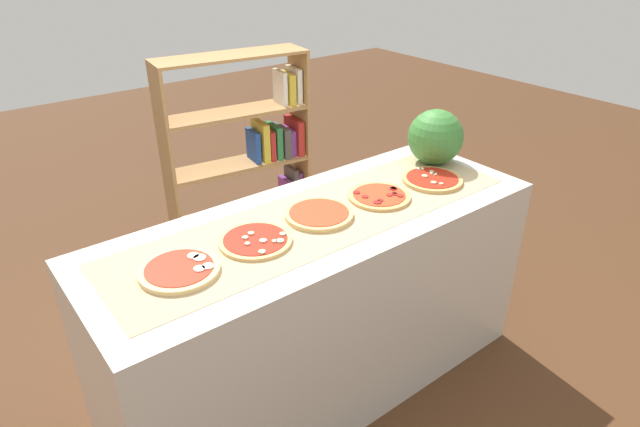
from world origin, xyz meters
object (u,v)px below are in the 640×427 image
at_px(pizza_mushroom_1, 256,240).
at_px(watermelon, 435,137).
at_px(pizza_plain_2, 319,214).
at_px(bookshelf, 257,166).
at_px(pizza_mushroom_4, 432,179).
at_px(pizza_mozzarella_0, 180,270).
at_px(pizza_pepperoni_3, 379,196).

xyz_separation_m(pizza_mushroom_1, watermelon, (1.19, 0.12, 0.13)).
height_order(pizza_plain_2, watermelon, watermelon).
bearing_deg(bookshelf, watermelon, -69.40).
relative_size(pizza_plain_2, watermelon, 1.04).
bearing_deg(pizza_mushroom_1, bookshelf, 58.30).
height_order(pizza_mushroom_4, watermelon, watermelon).
height_order(pizza_mozzarella_0, pizza_plain_2, pizza_mozzarella_0).
height_order(pizza_pepperoni_3, bookshelf, bookshelf).
bearing_deg(pizza_mozzarella_0, pizza_mushroom_1, 1.83).
distance_m(pizza_mushroom_1, pizza_plain_2, 0.33).
distance_m(pizza_mushroom_4, bookshelf, 1.33).
relative_size(pizza_mushroom_1, pizza_plain_2, 0.99).
distance_m(pizza_plain_2, bookshelf, 1.33).
distance_m(pizza_mozzarella_0, pizza_mushroom_1, 0.33).
xyz_separation_m(pizza_plain_2, watermelon, (0.85, 0.11, 0.13)).
distance_m(pizza_mozzarella_0, watermelon, 1.53).
relative_size(pizza_mozzarella_0, pizza_mushroom_4, 1.00).
height_order(pizza_plain_2, bookshelf, bookshelf).
xyz_separation_m(pizza_plain_2, pizza_mushroom_4, (0.67, -0.05, -0.00)).
distance_m(watermelon, bookshelf, 1.27).
bearing_deg(pizza_pepperoni_3, watermelon, 14.50).
distance_m(pizza_plain_2, watermelon, 0.87).
xyz_separation_m(pizza_mushroom_4, bookshelf, (-0.24, 1.28, -0.30)).
bearing_deg(pizza_mozzarella_0, pizza_pepperoni_3, -0.15).
bearing_deg(pizza_mushroom_4, pizza_plain_2, 175.37).
height_order(pizza_mozzarella_0, bookshelf, bookshelf).
xyz_separation_m(pizza_mozzarella_0, pizza_mushroom_4, (1.33, -0.03, -0.00)).
bearing_deg(pizza_plain_2, pizza_mushroom_4, -4.63).
distance_m(pizza_plain_2, pizza_mushroom_4, 0.67).
bearing_deg(watermelon, pizza_pepperoni_3, -165.50).
relative_size(pizza_mushroom_4, watermelon, 1.03).
bearing_deg(pizza_mushroom_4, pizza_mushroom_1, 177.78).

